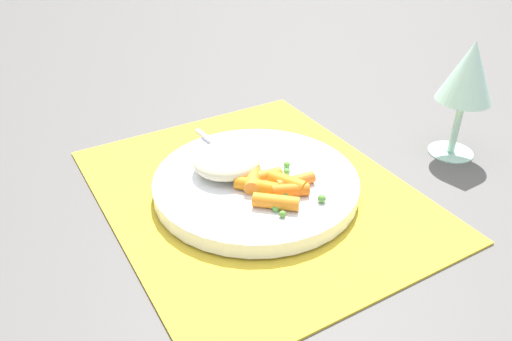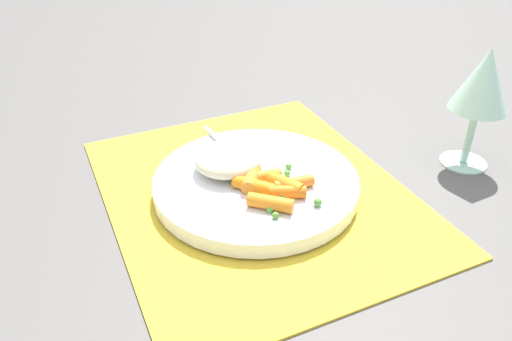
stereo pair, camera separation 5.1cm
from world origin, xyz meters
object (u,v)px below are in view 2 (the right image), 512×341
plate (256,184)px  rice_mound (228,159)px  wine_glass (483,83)px  fork (245,165)px  carrot_portion (271,186)px

plate → rice_mound: bearing=-140.5°
rice_mound → plate: bearing=39.5°
rice_mound → wine_glass: wine_glass is taller
rice_mound → wine_glass: bearing=75.6°
wine_glass → rice_mound: bearing=-104.4°
fork → plate: bearing=5.8°
fork → wine_glass: bearing=74.8°
carrot_portion → wine_glass: 0.30m
carrot_portion → fork: carrot_portion is taller
rice_mound → wine_glass: 0.34m
rice_mound → carrot_portion: rice_mound is taller
carrot_portion → wine_glass: wine_glass is taller
rice_mound → fork: size_ratio=0.45×
fork → wine_glass: (0.08, 0.29, 0.09)m
plate → fork: 0.03m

